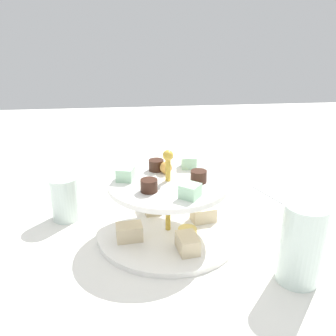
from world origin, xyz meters
The scene contains 7 objects.
ground_plane centered at (0.00, 0.00, 0.00)m, with size 2.40×2.40×0.00m, color silver.
tiered_serving_stand centered at (0.00, 0.00, 0.05)m, with size 0.28×0.28×0.17m.
water_glass_tall_right centered at (0.19, -0.16, 0.07)m, with size 0.07×0.07×0.13m, color silver.
water_glass_short_left centered at (-0.04, 0.25, 0.03)m, with size 0.06×0.06×0.07m, color silver.
teacup_with_saucer centered at (0.09, 0.24, 0.02)m, with size 0.09×0.09×0.05m.
butter_knife_right centered at (0.28, 0.12, 0.00)m, with size 0.17×0.01×0.00m, color silver.
water_glass_mid_back centered at (-0.21, 0.09, 0.05)m, with size 0.06×0.06×0.09m, color silver.
Camera 1 is at (-0.07, -0.61, 0.38)m, focal length 38.27 mm.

